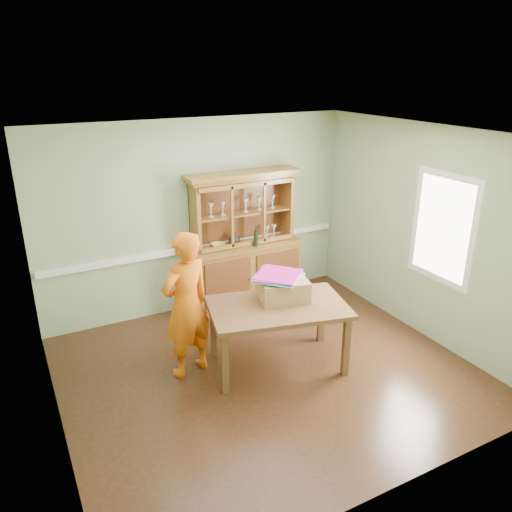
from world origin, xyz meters
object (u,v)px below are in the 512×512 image
dining_table (278,313)px  person (186,305)px  china_hutch (245,258)px  cardboard_box (283,289)px

dining_table → person: 1.05m
dining_table → china_hutch: bearing=89.5°
cardboard_box → person: (-1.11, 0.23, -0.05)m
china_hutch → dining_table: bearing=-104.0°
cardboard_box → china_hutch: bearing=79.6°
dining_table → person: (-0.97, 0.35, 0.17)m
china_hutch → dining_table: size_ratio=1.13×
person → dining_table: bearing=143.3°
person → cardboard_box: bearing=151.2°
china_hutch → person: bearing=-136.0°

